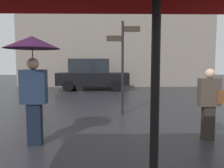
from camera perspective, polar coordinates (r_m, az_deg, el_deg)
The scene contains 4 objects.
pedestrian_with_umbrella at distance 4.57m, azimuth -20.28°, elevation 6.11°, with size 1.09×1.09×2.20m.
pedestrian_with_bag at distance 5.10m, azimuth 24.45°, elevation -3.83°, with size 0.48×0.24×1.55m.
parked_car_left at distance 13.74m, azimuth -5.32°, elevation 2.57°, with size 4.47×1.88×1.97m.
street_signpost at distance 7.01m, azimuth 2.87°, elevation 6.78°, with size 1.08×0.08×3.01m.
Camera 1 is at (-0.61, -2.84, 1.65)m, focal length 34.49 mm.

